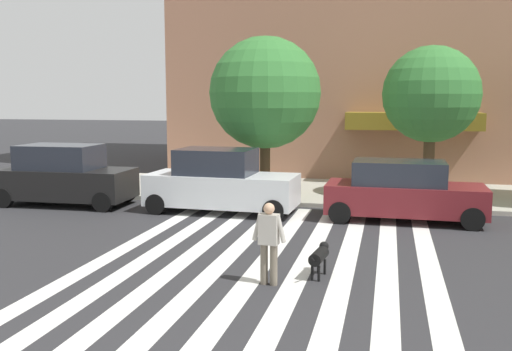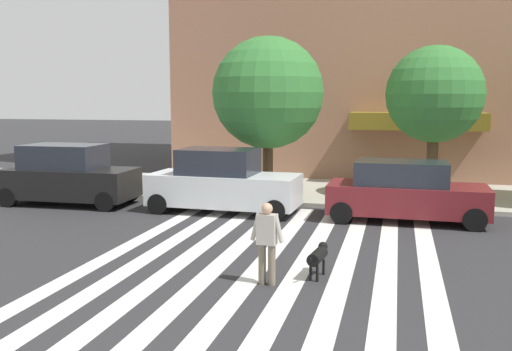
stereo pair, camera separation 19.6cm
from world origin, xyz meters
The scene contains 10 objects.
ground_plane centered at (0.00, 7.39, 0.00)m, with size 160.00×160.00×0.00m, color #2B2B2D.
sidewalk_far centered at (0.00, 17.78, 0.07)m, with size 80.00×6.00×0.15m, color #AEAC9C.
crosswalk_stripes centered at (0.01, 7.39, 0.00)m, with size 7.65×14.18×0.01m.
parked_car_near_curb centered at (-8.22, 13.36, 1.00)m, with size 4.61×2.13×2.09m.
parked_car_behind_first centered at (-2.60, 13.36, 0.97)m, with size 4.87×2.16×2.06m.
parked_car_third_in_line centered at (3.11, 13.36, 0.89)m, with size 4.67×2.03×1.81m.
street_tree_nearest centered at (-1.68, 15.85, 3.85)m, with size 3.97×3.97×5.70m.
street_tree_middle centered at (4.04, 16.86, 3.79)m, with size 3.38×3.38×5.35m.
pedestrian_dog_walker centered at (0.43, 6.61, 0.93)m, with size 0.71×0.29×1.64m.
dog_on_leash centered at (1.34, 7.35, 0.44)m, with size 0.35×1.11×0.65m.
Camera 1 is at (2.67, -3.97, 3.64)m, focal length 39.77 mm.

